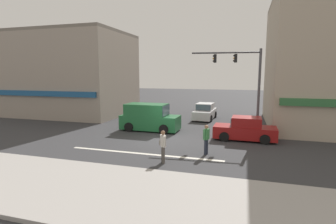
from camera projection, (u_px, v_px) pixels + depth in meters
ground_plane at (162, 139)px, 18.02m from camera, size 120.00×120.00×0.00m
lane_marking_stripe at (143, 154)px, 14.70m from camera, size 9.00×0.24×0.01m
sidewalk_curb at (94, 190)px, 9.95m from camera, size 40.00×5.00×0.16m
building_left_block at (68, 74)px, 29.14m from camera, size 13.37×9.27×8.83m
utility_pole_near_left at (95, 80)px, 25.24m from camera, size 1.40×0.22×7.47m
utility_pole_far_right at (279, 80)px, 21.77m from camera, size 1.40×0.22×7.54m
traffic_light_mast at (245, 78)px, 18.64m from camera, size 4.88×0.57×6.20m
van_crossing_leftbound at (149, 118)px, 20.70m from camera, size 4.62×2.09×2.11m
sedan_approaching_near at (205, 112)px, 25.91m from camera, size 2.03×4.18×1.58m
sedan_crossing_center at (245, 130)px, 17.71m from camera, size 4.13×1.93×1.58m
pedestrian_foreground_with_bag at (163, 144)px, 13.08m from camera, size 0.47×0.67×1.67m
pedestrian_mid_crossing at (206, 138)px, 14.47m from camera, size 0.32×0.55×1.67m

